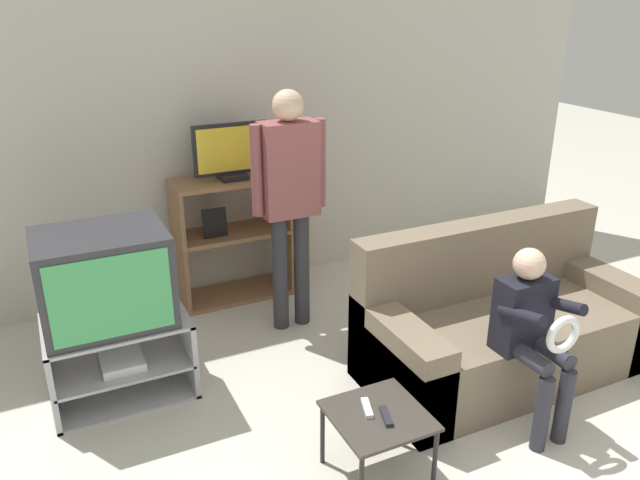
{
  "coord_description": "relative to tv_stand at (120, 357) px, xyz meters",
  "views": [
    {
      "loc": [
        -1.57,
        -1.26,
        2.27
      ],
      "look_at": [
        -0.1,
        1.81,
        0.9
      ],
      "focal_mm": 35.0,
      "sensor_mm": 36.0,
      "label": 1
    }
  ],
  "objects": [
    {
      "name": "wall_back",
      "position": [
        1.27,
        1.2,
        1.06
      ],
      "size": [
        6.4,
        0.06,
        2.6
      ],
      "color": "beige",
      "rests_on": "ground_plane"
    },
    {
      "name": "tv_stand",
      "position": [
        0.0,
        0.0,
        0.0
      ],
      "size": [
        0.81,
        0.57,
        0.49
      ],
      "color": "#A8A8AD",
      "rests_on": "ground_plane"
    },
    {
      "name": "television_main",
      "position": [
        -0.03,
        0.01,
        0.52
      ],
      "size": [
        0.71,
        0.55,
        0.55
      ],
      "color": "#2D2D33",
      "rests_on": "tv_stand"
    },
    {
      "name": "media_shelf",
      "position": [
        1.02,
        0.93,
        0.26
      ],
      "size": [
        0.87,
        0.39,
        0.97
      ],
      "color": "#8E6642",
      "rests_on": "ground_plane"
    },
    {
      "name": "television_flat",
      "position": [
        1.04,
        0.91,
        0.92
      ],
      "size": [
        0.56,
        0.2,
        0.41
      ],
      "color": "black",
      "rests_on": "media_shelf"
    },
    {
      "name": "snack_table",
      "position": [
        1.02,
        -1.28,
        0.09
      ],
      "size": [
        0.45,
        0.45,
        0.37
      ],
      "color": "#38332D",
      "rests_on": "ground_plane"
    },
    {
      "name": "remote_control_black",
      "position": [
        1.04,
        -1.32,
        0.15
      ],
      "size": [
        0.08,
        0.15,
        0.02
      ],
      "primitive_type": "cube",
      "rotation": [
        0.0,
        0.0,
        -0.3
      ],
      "color": "#232328",
      "rests_on": "snack_table"
    },
    {
      "name": "remote_control_white",
      "position": [
        0.99,
        -1.23,
        0.15
      ],
      "size": [
        0.08,
        0.15,
        0.02
      ],
      "primitive_type": "cube",
      "rotation": [
        0.0,
        0.0,
        -0.32
      ],
      "color": "silver",
      "rests_on": "snack_table"
    },
    {
      "name": "couch",
      "position": [
        2.2,
        -0.77,
        0.07
      ],
      "size": [
        1.78,
        0.82,
        0.92
      ],
      "color": "#756651",
      "rests_on": "ground_plane"
    },
    {
      "name": "person_standing_adult",
      "position": [
        1.24,
        0.32,
        0.79
      ],
      "size": [
        0.53,
        0.2,
        1.69
      ],
      "color": "#2D2D33",
      "rests_on": "ground_plane"
    },
    {
      "name": "person_seated_child",
      "position": [
        1.97,
        -1.25,
        0.37
      ],
      "size": [
        0.33,
        0.43,
        1.02
      ],
      "color": "#2D2D38",
      "rests_on": "ground_plane"
    }
  ]
}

